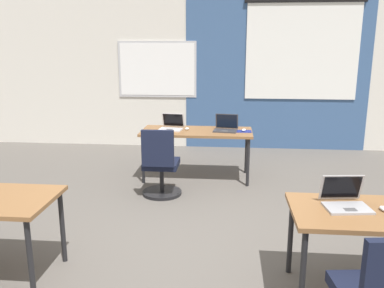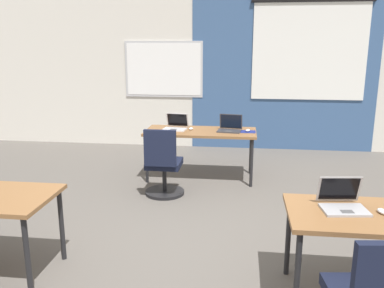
% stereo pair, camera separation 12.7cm
% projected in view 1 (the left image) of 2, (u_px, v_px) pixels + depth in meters
% --- Properties ---
extents(ground_plane, '(24.00, 24.00, 0.00)m').
position_uv_depth(ground_plane, '(178.00, 250.00, 3.92)').
color(ground_plane, '#56514C').
extents(back_wall_assembly, '(10.00, 0.27, 2.80)m').
position_uv_depth(back_wall_assembly, '(208.00, 73.00, 7.63)').
color(back_wall_assembly, silver).
rests_on(back_wall_assembly, ground).
extents(desk_far_center, '(1.60, 0.70, 0.72)m').
position_uv_depth(desk_far_center, '(197.00, 134.00, 5.89)').
color(desk_far_center, brown).
rests_on(desk_far_center, ground).
extents(laptop_far_left, '(0.37, 0.35, 0.23)m').
position_uv_depth(laptop_far_left, '(171.00, 126.00, 5.94)').
color(laptop_far_left, silver).
rests_on(laptop_far_left, desk_far_center).
extents(mouse_far_left, '(0.06, 0.10, 0.03)m').
position_uv_depth(mouse_far_left, '(187.00, 129.00, 5.92)').
color(mouse_far_left, silver).
rests_on(mouse_far_left, desk_far_center).
extents(chair_far_left, '(0.52, 0.54, 0.92)m').
position_uv_depth(chair_far_left, '(161.00, 168.00, 5.23)').
color(chair_far_left, black).
rests_on(chair_far_left, ground).
extents(laptop_near_right_inner, '(0.36, 0.33, 0.23)m').
position_uv_depth(laptop_near_right_inner, '(345.00, 201.00, 3.10)').
color(laptop_near_right_inner, '#9E9EA3').
rests_on(laptop_near_right_inner, desk_near_right).
extents(laptop_far_right, '(0.36, 0.32, 0.24)m').
position_uv_depth(laptop_far_right, '(226.00, 127.00, 5.84)').
color(laptop_far_right, '#333338').
rests_on(laptop_far_right, desk_far_center).
extents(mousepad_far_right, '(0.22, 0.19, 0.00)m').
position_uv_depth(mousepad_far_right, '(244.00, 131.00, 5.81)').
color(mousepad_far_right, navy).
rests_on(mousepad_far_right, desk_far_center).
extents(mouse_far_right, '(0.08, 0.11, 0.03)m').
position_uv_depth(mouse_far_right, '(244.00, 130.00, 5.81)').
color(mouse_far_right, silver).
rests_on(mouse_far_right, mousepad_far_right).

